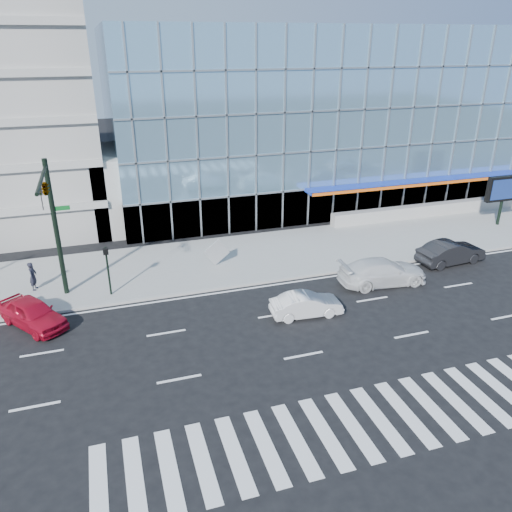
# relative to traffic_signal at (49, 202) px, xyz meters

# --- Properties ---
(ground) EXTENTS (160.00, 160.00, 0.00)m
(ground) POSITION_rel_traffic_signal_xyz_m (11.00, -4.57, -6.16)
(ground) COLOR black
(ground) RESTS_ON ground
(sidewalk) EXTENTS (120.00, 8.00, 0.15)m
(sidewalk) POSITION_rel_traffic_signal_xyz_m (11.00, 3.43, -6.09)
(sidewalk) COLOR gray
(sidewalk) RESTS_ON ground
(theatre_building) EXTENTS (42.00, 26.00, 15.00)m
(theatre_building) POSITION_rel_traffic_signal_xyz_m (25.00, 21.43, 1.34)
(theatre_building) COLOR #79AACA
(theatre_building) RESTS_ON ground
(ramp_block) EXTENTS (6.00, 8.00, 6.00)m
(ramp_block) POSITION_rel_traffic_signal_xyz_m (5.00, 13.43, -3.16)
(ramp_block) COLOR gray
(ramp_block) RESTS_ON ground
(retaining_wall) EXTENTS (30.00, 0.80, 1.00)m
(retaining_wall) POSITION_rel_traffic_signal_xyz_m (35.00, 7.03, -5.51)
(retaining_wall) COLOR gray
(retaining_wall) RESTS_ON sidewalk
(traffic_signal) EXTENTS (1.14, 5.74, 8.00)m
(traffic_signal) POSITION_rel_traffic_signal_xyz_m (0.00, 0.00, 0.00)
(traffic_signal) COLOR black
(traffic_signal) RESTS_ON sidewalk
(ped_signal_post) EXTENTS (0.30, 0.33, 3.00)m
(ped_signal_post) POSITION_rel_traffic_signal_xyz_m (2.50, 0.37, -4.02)
(ped_signal_post) COLOR black
(ped_signal_post) RESTS_ON sidewalk
(marquee_sign) EXTENTS (3.20, 0.43, 4.00)m
(marquee_sign) POSITION_rel_traffic_signal_xyz_m (33.00, 3.42, -3.10)
(marquee_sign) COLOR black
(marquee_sign) RESTS_ON sidewalk
(white_suv) EXTENTS (5.65, 2.59, 1.60)m
(white_suv) POSITION_rel_traffic_signal_xyz_m (18.60, -2.89, -5.36)
(white_suv) COLOR silver
(white_suv) RESTS_ON ground
(white_sedan) EXTENTS (4.02, 1.63, 1.30)m
(white_sedan) POSITION_rel_traffic_signal_xyz_m (12.60, -5.07, -5.52)
(white_sedan) COLOR silver
(white_sedan) RESTS_ON ground
(dark_sedan) EXTENTS (4.88, 2.07, 1.57)m
(dark_sedan) POSITION_rel_traffic_signal_xyz_m (24.60, -1.57, -5.38)
(dark_sedan) COLOR black
(dark_sedan) RESTS_ON ground
(red_sedan) EXTENTS (4.02, 4.55, 1.49)m
(red_sedan) POSITION_rel_traffic_signal_xyz_m (-1.54, -1.71, -5.42)
(red_sedan) COLOR #AC0D24
(red_sedan) RESTS_ON ground
(pedestrian) EXTENTS (0.56, 0.72, 1.75)m
(pedestrian) POSITION_rel_traffic_signal_xyz_m (-1.82, 2.46, -5.14)
(pedestrian) COLOR black
(pedestrian) RESTS_ON sidewalk
(tilted_panel) EXTENTS (1.81, 0.26, 1.81)m
(tilted_panel) POSITION_rel_traffic_signal_xyz_m (9.43, 2.60, -5.11)
(tilted_panel) COLOR #A2A2A2
(tilted_panel) RESTS_ON sidewalk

